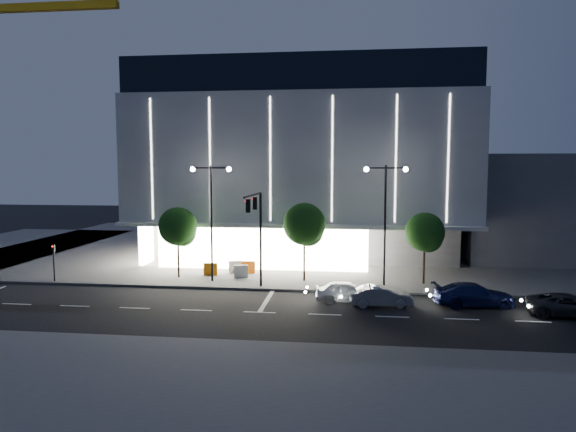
% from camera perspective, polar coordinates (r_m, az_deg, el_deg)
% --- Properties ---
extents(ground, '(160.00, 160.00, 0.00)m').
position_cam_1_polar(ground, '(33.80, -6.13, -9.78)').
color(ground, black).
rests_on(ground, ground).
extents(sidewalk_museum, '(70.00, 40.00, 0.15)m').
position_cam_1_polar(sidewalk_museum, '(56.51, 4.33, -3.49)').
color(sidewalk_museum, '#474747').
rests_on(sidewalk_museum, ground).
extents(sidewalk_near, '(70.00, 10.00, 0.15)m').
position_cam_1_polar(sidewalk_near, '(21.77, -0.04, -18.39)').
color(sidewalk_near, '#474747').
rests_on(sidewalk_near, ground).
extents(museum, '(30.00, 25.80, 18.00)m').
position_cam_1_polar(museum, '(54.25, 2.17, 5.90)').
color(museum, '#4C4C51').
rests_on(museum, ground).
extents(annex_building, '(16.00, 20.00, 10.00)m').
position_cam_1_polar(annex_building, '(58.92, 25.23, 1.19)').
color(annex_building, '#4C4C51').
rests_on(annex_building, ground).
extents(traffic_mast, '(0.33, 5.89, 7.07)m').
position_cam_1_polar(traffic_mast, '(35.88, -3.46, -0.69)').
color(traffic_mast, black).
rests_on(traffic_mast, ground).
extents(street_lamp_west, '(3.16, 0.36, 9.00)m').
position_cam_1_polar(street_lamp_west, '(39.27, -8.53, 1.16)').
color(street_lamp_west, black).
rests_on(street_lamp_west, ground).
extents(street_lamp_east, '(3.16, 0.36, 9.00)m').
position_cam_1_polar(street_lamp_east, '(37.97, 10.76, 0.97)').
color(street_lamp_east, black).
rests_on(street_lamp_east, ground).
extents(ped_signal_far, '(0.22, 0.24, 3.00)m').
position_cam_1_polar(ped_signal_far, '(43.18, -24.59, -4.34)').
color(ped_signal_far, black).
rests_on(ped_signal_far, ground).
extents(tree_left, '(3.02, 3.02, 5.72)m').
position_cam_1_polar(tree_left, '(41.30, -12.10, -1.37)').
color(tree_left, black).
rests_on(tree_left, ground).
extents(tree_mid, '(3.25, 3.25, 6.15)m').
position_cam_1_polar(tree_mid, '(39.19, 1.86, -1.18)').
color(tree_mid, black).
rests_on(tree_mid, ground).
extents(tree_right, '(2.91, 2.91, 5.51)m').
position_cam_1_polar(tree_right, '(39.51, 14.98, -1.96)').
color(tree_right, black).
rests_on(tree_right, ground).
extents(car_lead, '(4.11, 1.86, 1.37)m').
position_cam_1_polar(car_lead, '(34.37, 6.45, -8.35)').
color(car_lead, '#B9BDC2').
rests_on(car_lead, ground).
extents(car_second, '(4.10, 1.78, 1.31)m').
position_cam_1_polar(car_second, '(33.65, 10.25, -8.75)').
color(car_second, '#AFB3B8').
rests_on(car_second, ground).
extents(car_third, '(5.27, 2.62, 1.47)m').
position_cam_1_polar(car_third, '(35.20, 19.93, -8.23)').
color(car_third, '#141A4C').
rests_on(car_third, ground).
extents(car_fourth, '(5.02, 2.78, 1.33)m').
position_cam_1_polar(car_fourth, '(35.22, 28.82, -8.70)').
color(car_fourth, '#2A2A2E').
rests_on(car_fourth, ground).
extents(barrier_a, '(1.12, 0.34, 1.00)m').
position_cam_1_polar(barrier_a, '(42.05, -8.60, -5.86)').
color(barrier_a, orange).
rests_on(barrier_a, sidewalk_museum).
extents(barrier_b, '(1.12, 0.57, 1.00)m').
position_cam_1_polar(barrier_b, '(42.76, -5.86, -5.64)').
color(barrier_b, silver).
rests_on(barrier_b, sidewalk_museum).
extents(barrier_c, '(1.11, 0.31, 1.00)m').
position_cam_1_polar(barrier_c, '(42.51, -4.41, -5.69)').
color(barrier_c, orange).
rests_on(barrier_c, sidewalk_museum).
extents(barrier_d, '(1.13, 0.52, 1.00)m').
position_cam_1_polar(barrier_d, '(40.89, -5.26, -6.15)').
color(barrier_d, silver).
rests_on(barrier_d, sidewalk_museum).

